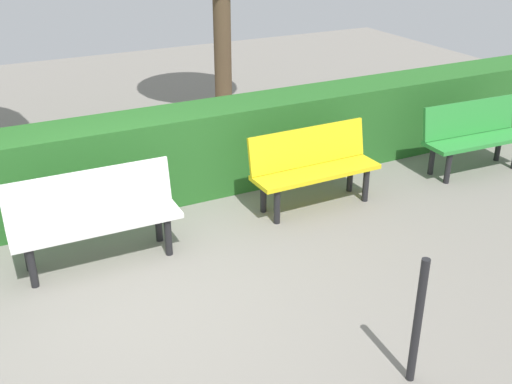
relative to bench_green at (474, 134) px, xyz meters
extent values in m
plane|color=gray|center=(4.64, 0.80, -0.48)|extent=(18.72, 18.72, 0.00)
cube|color=#2D8C38|center=(0.00, 0.07, -0.06)|extent=(1.40, 0.49, 0.05)
cube|color=#2D8C38|center=(-0.01, -0.12, 0.17)|extent=(1.39, 0.17, 0.42)
cylinder|color=black|center=(-0.54, -0.05, -0.28)|extent=(0.07, 0.07, 0.39)
cylinder|color=black|center=(0.55, 0.20, -0.28)|extent=(0.07, 0.07, 0.39)
cylinder|color=black|center=(0.54, -0.10, -0.28)|extent=(0.07, 0.07, 0.39)
cube|color=yellow|center=(2.30, 0.00, -0.06)|extent=(1.46, 0.44, 0.05)
cube|color=yellow|center=(2.30, -0.19, 0.17)|extent=(1.45, 0.14, 0.42)
cylinder|color=black|center=(1.72, 0.15, -0.28)|extent=(0.07, 0.07, 0.39)
cylinder|color=black|center=(1.73, -0.15, -0.28)|extent=(0.07, 0.07, 0.39)
cylinder|color=black|center=(2.88, 0.16, -0.28)|extent=(0.07, 0.07, 0.39)
cylinder|color=black|center=(2.88, -0.14, -0.28)|extent=(0.07, 0.07, 0.39)
cube|color=white|center=(4.73, 0.09, -0.06)|extent=(1.55, 0.44, 0.05)
cube|color=white|center=(4.73, -0.10, 0.17)|extent=(1.55, 0.13, 0.42)
cylinder|color=black|center=(4.11, 0.25, -0.28)|extent=(0.07, 0.07, 0.39)
cylinder|color=black|center=(4.11, -0.05, -0.28)|extent=(0.07, 0.07, 0.39)
cylinder|color=black|center=(5.36, 0.23, -0.28)|extent=(0.07, 0.07, 0.39)
cylinder|color=black|center=(5.35, -0.07, -0.28)|extent=(0.07, 0.07, 0.39)
cube|color=#266023|center=(3.60, -0.99, 0.02)|extent=(14.72, 0.67, 0.99)
cylinder|color=brown|center=(2.00, -3.14, 0.92)|extent=(0.26, 0.26, 2.80)
cylinder|color=black|center=(3.16, 2.66, 0.02)|extent=(0.06, 0.06, 1.00)
camera|label=1|loc=(5.68, 5.17, 2.61)|focal=42.95mm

